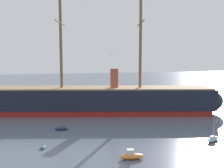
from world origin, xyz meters
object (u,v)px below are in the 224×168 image
at_px(tall_ship, 101,100).
at_px(motorboat_near_centre, 132,156).
at_px(motorboat_alongside_bow, 61,128).
at_px(dinghy_mid_left, 43,147).
at_px(sailboat_mid_right, 213,139).
at_px(seagull_in_flight, 111,54).

height_order(tall_ship, motorboat_near_centre, tall_ship).
distance_m(motorboat_near_centre, motorboat_alongside_bow, 22.35).
distance_m(motorboat_near_centre, dinghy_mid_left, 16.48).
distance_m(dinghy_mid_left, motorboat_alongside_bow, 11.97).
bearing_deg(motorboat_alongside_bow, sailboat_mid_right, -26.21).
height_order(tall_ship, dinghy_mid_left, tall_ship).
height_order(dinghy_mid_left, seagull_in_flight, seagull_in_flight).
xyz_separation_m(motorboat_near_centre, sailboat_mid_right, (18.03, 5.53, -0.11)).
relative_size(sailboat_mid_right, motorboat_alongside_bow, 1.79).
relative_size(tall_ship, motorboat_near_centre, 18.58).
relative_size(tall_ship, dinghy_mid_left, 37.01).
bearing_deg(motorboat_near_centre, seagull_in_flight, 104.99).
distance_m(tall_ship, motorboat_alongside_bow, 19.10).
relative_size(motorboat_near_centre, dinghy_mid_left, 1.99).
distance_m(tall_ship, dinghy_mid_left, 30.53).
distance_m(motorboat_near_centre, sailboat_mid_right, 18.86).
relative_size(motorboat_alongside_bow, seagull_in_flight, 3.09).
bearing_deg(sailboat_mid_right, motorboat_alongside_bow, 153.79).
bearing_deg(motorboat_alongside_bow, seagull_in_flight, -55.14).
distance_m(dinghy_mid_left, seagull_in_flight, 20.85).
xyz_separation_m(motorboat_alongside_bow, seagull_in_flight, (8.76, -12.57, 16.54)).
distance_m(sailboat_mid_right, seagull_in_flight, 25.91).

